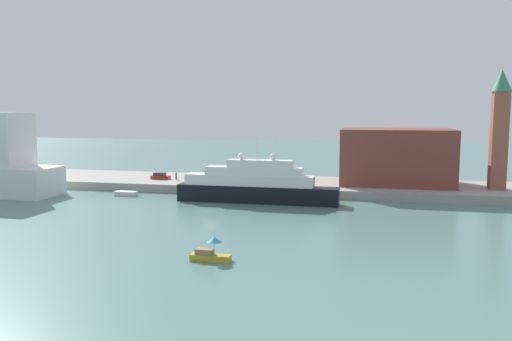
# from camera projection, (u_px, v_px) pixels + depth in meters

# --- Properties ---
(ground) EXTENTS (400.00, 400.00, 0.00)m
(ground) POSITION_uv_depth(u_px,v_px,m) (210.00, 211.00, 84.23)
(ground) COLOR slate
(quay_dock) EXTENTS (110.00, 20.43, 1.63)m
(quay_dock) POSITION_uv_depth(u_px,v_px,m) (249.00, 184.00, 109.49)
(quay_dock) COLOR gray
(quay_dock) RESTS_ON ground
(large_yacht) EXTENTS (28.91, 3.55, 10.58)m
(large_yacht) POSITION_uv_depth(u_px,v_px,m) (255.00, 185.00, 91.92)
(large_yacht) COLOR black
(large_yacht) RESTS_ON ground
(small_motorboat) EXTENTS (4.45, 1.68, 2.70)m
(small_motorboat) POSITION_uv_depth(u_px,v_px,m) (210.00, 252.00, 56.29)
(small_motorboat) COLOR #B7991E
(small_motorboat) RESTS_ON ground
(work_barge) EXTENTS (4.22, 1.83, 0.87)m
(work_barge) POSITION_uv_depth(u_px,v_px,m) (126.00, 193.00, 99.59)
(work_barge) COLOR silver
(work_barge) RESTS_ON ground
(harbor_building) EXTENTS (21.72, 14.90, 11.03)m
(harbor_building) POSITION_uv_depth(u_px,v_px,m) (397.00, 156.00, 103.94)
(harbor_building) COLOR brown
(harbor_building) RESTS_ON quay_dock
(bell_tower) EXTENTS (3.65, 3.65, 22.17)m
(bell_tower) POSITION_uv_depth(u_px,v_px,m) (500.00, 125.00, 95.62)
(bell_tower) COLOR #93513D
(bell_tower) RESTS_ON quay_dock
(parked_car) EXTENTS (4.00, 1.67, 1.41)m
(parked_car) POSITION_uv_depth(u_px,v_px,m) (160.00, 176.00, 111.44)
(parked_car) COLOR #B21E1E
(parked_car) RESTS_ON quay_dock
(person_figure) EXTENTS (0.36, 0.36, 1.65)m
(person_figure) POSITION_uv_depth(u_px,v_px,m) (176.00, 176.00, 110.56)
(person_figure) COLOR #334C8C
(person_figure) RESTS_ON quay_dock
(mooring_bollard) EXTENTS (0.42, 0.42, 0.80)m
(mooring_bollard) POSITION_uv_depth(u_px,v_px,m) (271.00, 185.00, 99.29)
(mooring_bollard) COLOR black
(mooring_bollard) RESTS_ON quay_dock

